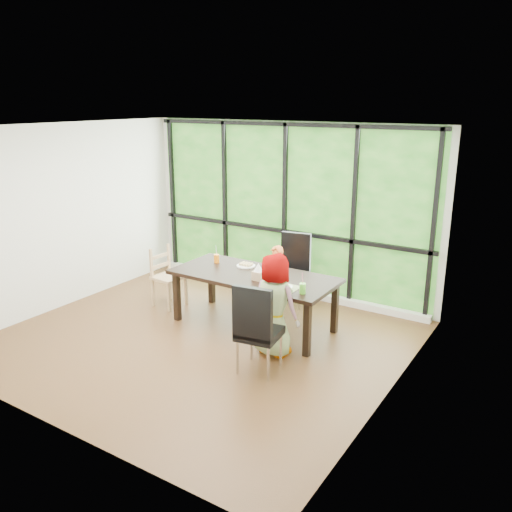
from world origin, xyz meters
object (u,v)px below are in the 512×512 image
object	(u,v)px
tissue_box	(258,275)
child_older	(275,305)
plate_near	(285,287)
dining_table	(254,300)
chair_end_beech	(169,277)
child_toddler	(276,279)
chair_window_leather	(292,270)
chair_interior_leather	(259,327)
green_cup	(303,288)
orange_cup	(217,259)
plate_far	(246,266)

from	to	relation	value
tissue_box	child_older	bearing A→B (deg)	-39.94
plate_near	dining_table	bearing A→B (deg)	160.24
chair_end_beech	child_toddler	world-z (taller)	child_toddler
chair_window_leather	tissue_box	size ratio (longest dim) A/B	7.89
dining_table	chair_end_beech	xyz separation A→B (m)	(-1.49, -0.04, 0.08)
chair_window_leather	chair_interior_leather	size ratio (longest dim) A/B	1.00
green_cup	tissue_box	distance (m)	0.73
chair_end_beech	green_cup	xyz separation A→B (m)	(2.38, -0.25, 0.36)
dining_table	child_toddler	size ratio (longest dim) A/B	2.24
child_older	chair_window_leather	bearing A→B (deg)	-64.31
chair_interior_leather	plate_near	world-z (taller)	chair_interior_leather
tissue_box	chair_end_beech	bearing A→B (deg)	176.16
dining_table	tissue_box	xyz separation A→B (m)	(0.17, -0.15, 0.43)
chair_end_beech	child_older	distance (m)	2.22
dining_table	green_cup	world-z (taller)	green_cup
chair_interior_leather	orange_cup	size ratio (longest dim) A/B	8.87
chair_interior_leather	tissue_box	xyz separation A→B (m)	(-0.55, 0.86, 0.27)
plate_far	plate_near	distance (m)	0.99
chair_end_beech	tissue_box	size ratio (longest dim) A/B	6.57
plate_far	child_older	bearing A→B (deg)	-40.39
child_older	child_toddler	bearing A→B (deg)	-56.40
chair_window_leather	tissue_box	world-z (taller)	chair_window_leather
dining_table	chair_interior_leather	size ratio (longest dim) A/B	2.08
dining_table	plate_near	distance (m)	0.74
dining_table	plate_near	xyz separation A→B (m)	(0.60, -0.22, 0.38)
chair_window_leather	child_toddler	distance (m)	0.39
dining_table	green_cup	size ratio (longest dim) A/B	17.65
plate_near	chair_end_beech	bearing A→B (deg)	175.17
child_older	orange_cup	bearing A→B (deg)	-23.42
plate_far	orange_cup	distance (m)	0.47
child_toddler	tissue_box	world-z (taller)	child_toddler
chair_end_beech	plate_near	bearing A→B (deg)	-90.42
plate_far	orange_cup	bearing A→B (deg)	-170.44
chair_window_leather	plate_near	world-z (taller)	chair_window_leather
child_older	tissue_box	distance (m)	0.67
green_cup	chair_window_leather	bearing A→B (deg)	123.33
chair_window_leather	child_older	xyz separation A→B (m)	(0.62, -1.55, 0.10)
chair_interior_leather	child_older	size ratio (longest dim) A/B	0.84
chair_interior_leather	child_older	bearing A→B (deg)	-90.94
chair_window_leather	orange_cup	distance (m)	1.17
child_older	tissue_box	world-z (taller)	child_older
dining_table	chair_interior_leather	distance (m)	1.25
dining_table	plate_far	bearing A→B (deg)	139.60
chair_window_leather	plate_near	size ratio (longest dim) A/B	5.23
chair_window_leather	plate_far	bearing A→B (deg)	-124.36
child_older	plate_far	world-z (taller)	child_older
plate_far	green_cup	distance (m)	1.29
chair_window_leather	child_older	distance (m)	1.68
child_older	tissue_box	xyz separation A→B (m)	(-0.50, 0.42, 0.17)
child_toddler	chair_window_leather	bearing A→B (deg)	102.99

